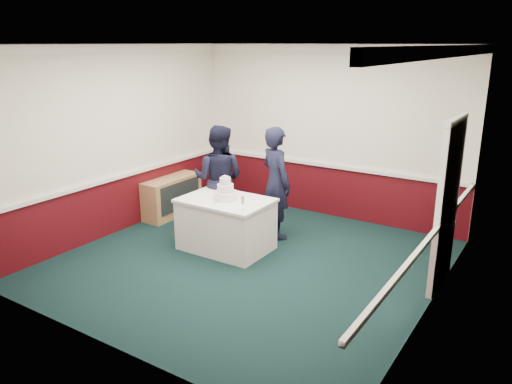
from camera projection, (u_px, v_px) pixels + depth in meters
The scene contains 9 objects.
ground at pixel (248, 262), 7.15m from camera, with size 5.00×5.00×0.00m, color black.
room_shell at pixel (276, 120), 7.04m from camera, with size 5.00×5.00×3.00m.
sideboard at pixel (172, 196), 8.99m from camera, with size 0.41×1.20×0.70m.
cake_table at pixel (226, 224), 7.49m from camera, with size 1.32×0.92×0.79m.
wedding_cake at pixel (225, 192), 7.35m from camera, with size 0.35×0.35×0.36m.
cake_knife at pixel (216, 202), 7.24m from camera, with size 0.01×0.22×0.01m, color silver.
champagne_flute at pixel (243, 201), 6.86m from camera, with size 0.05×0.05×0.21m.
person_man at pixel (219, 179), 8.13m from camera, with size 0.86×0.67×1.76m, color black.
person_woman at pixel (276, 183), 7.85m from camera, with size 0.65×0.43×1.79m, color black.
Camera 1 is at (3.65, -5.46, 3.02)m, focal length 35.00 mm.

